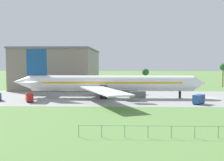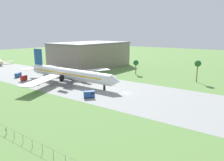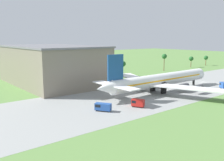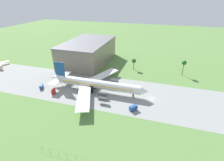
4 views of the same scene
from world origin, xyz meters
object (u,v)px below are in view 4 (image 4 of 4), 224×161
object	(u,v)px
jet_airliner	(95,84)
baggage_tug	(41,86)
fuel_truck	(53,91)
terminal_building	(88,52)
catering_van	(134,108)

from	to	relation	value
jet_airliner	baggage_tug	world-z (taller)	jet_airliner
fuel_truck	terminal_building	distance (m)	62.04
baggage_tug	fuel_truck	world-z (taller)	fuel_truck
fuel_truck	catering_van	distance (m)	54.08
jet_airliner	fuel_truck	bearing A→B (deg)	-156.27
catering_van	terminal_building	distance (m)	86.04
jet_airliner	baggage_tug	xyz separation A→B (m)	(-37.69, -7.36, -3.86)
baggage_tug	fuel_truck	distance (m)	12.95
fuel_truck	baggage_tug	bearing A→B (deg)	163.12
baggage_tug	jet_airliner	bearing A→B (deg)	11.05
baggage_tug	catering_van	size ratio (longest dim) A/B	1.16
baggage_tug	terminal_building	size ratio (longest dim) A/B	0.09
fuel_truck	catering_van	size ratio (longest dim) A/B	0.98
jet_airliner	fuel_truck	distance (m)	27.89
catering_van	fuel_truck	bearing A→B (deg)	176.92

